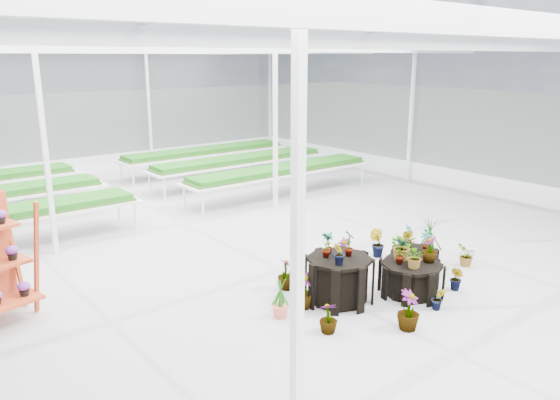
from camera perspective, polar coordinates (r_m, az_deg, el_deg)
ground_plane at (r=10.63m, az=0.10°, el=-7.94°), size 24.00×24.00×0.00m
greenhouse_shell at (r=9.98m, az=0.11°, el=4.07°), size 18.00×24.00×4.50m
steel_frame at (r=9.98m, az=0.11°, el=4.07°), size 18.00×24.00×4.50m
nursery_benches at (r=16.49m, az=-15.73°, el=1.28°), size 16.00×7.00×0.84m
plinth_tall at (r=9.51m, az=6.16°, el=-8.25°), size 1.27×1.27×0.79m
plinth_mid at (r=10.03m, az=13.53°, el=-7.99°), size 1.36×1.36×0.59m
plinth_low at (r=11.20m, az=13.87°, el=-6.07°), size 1.07×1.07×0.41m
nursery_plants at (r=10.15m, az=10.54°, el=-6.25°), size 4.79×2.90×1.27m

